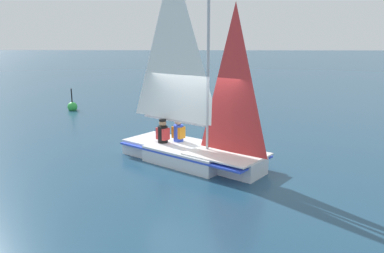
# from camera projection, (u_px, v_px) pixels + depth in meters

# --- Properties ---
(ground_plane) EXTENTS (260.00, 260.00, 0.00)m
(ground_plane) POSITION_uv_depth(u_px,v_px,m) (192.00, 162.00, 10.87)
(ground_plane) COLOR navy
(sailboat_main) EXTENTS (3.90, 4.45, 5.78)m
(sailboat_main) POSITION_uv_depth(u_px,v_px,m) (191.00, 135.00, 10.72)
(sailboat_main) COLOR silver
(sailboat_main) RESTS_ON ground_plane
(sailor_helm) EXTENTS (0.42, 0.43, 1.16)m
(sailor_helm) POSITION_uv_depth(u_px,v_px,m) (178.00, 135.00, 11.36)
(sailor_helm) COLOR black
(sailor_helm) RESTS_ON ground_plane
(sailor_crew) EXTENTS (0.42, 0.43, 1.16)m
(sailor_crew) POSITION_uv_depth(u_px,v_px,m) (163.00, 137.00, 11.19)
(sailor_crew) COLOR black
(sailor_crew) RESTS_ON ground_plane
(buoy_marker) EXTENTS (0.49, 0.49, 1.17)m
(buoy_marker) POSITION_uv_depth(u_px,v_px,m) (72.00, 107.00, 18.91)
(buoy_marker) COLOR green
(buoy_marker) RESTS_ON ground_plane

